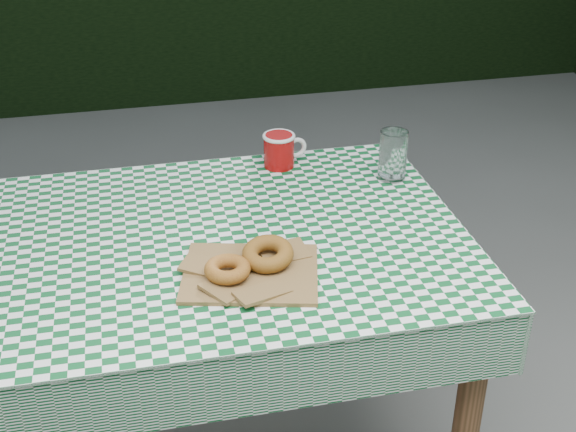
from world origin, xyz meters
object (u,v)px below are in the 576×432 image
at_px(table, 203,372).
at_px(coffee_mug, 279,150).
at_px(drinking_glass, 393,155).
at_px(paper_bag, 250,272).

distance_m(table, coffee_mug, 0.60).
bearing_deg(drinking_glass, table, -159.92).
bearing_deg(table, paper_bag, -59.19).
height_order(paper_bag, coffee_mug, coffee_mug).
bearing_deg(coffee_mug, paper_bag, -118.16).
bearing_deg(table, drinking_glass, 20.44).
xyz_separation_m(table, drinking_glass, (0.53, 0.20, 0.45)).
distance_m(table, paper_bag, 0.43).
distance_m(coffee_mug, drinking_glass, 0.30).
relative_size(paper_bag, coffee_mug, 1.72).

